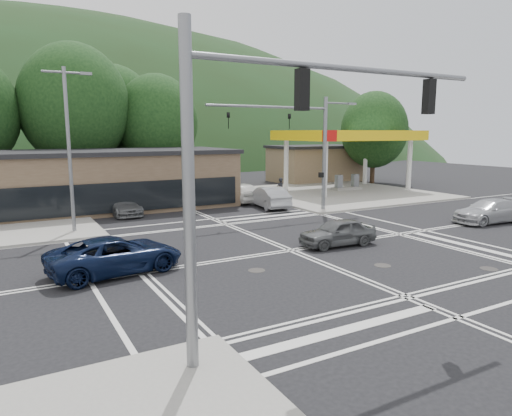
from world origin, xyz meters
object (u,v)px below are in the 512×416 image
car_grey_center (338,232)px  pedestrian (280,189)px  car_silver_east (489,211)px  car_queue_a (268,197)px  car_blue_west (116,255)px  car_northbound (122,205)px  car_queue_b (241,192)px

car_grey_center → pedestrian: 14.09m
car_silver_east → car_grey_center: bearing=-84.4°
car_queue_a → pedestrian: (2.00, 1.51, 0.29)m
car_blue_west → car_northbound: car_blue_west is taller
car_silver_east → car_queue_b: bearing=-141.6°
car_blue_west → car_grey_center: bearing=-102.8°
car_blue_west → car_northbound: 13.54m
car_silver_east → pedestrian: bearing=-146.0°
car_grey_center → car_northbound: 15.78m
car_grey_center → car_silver_east: size_ratio=0.79×
car_blue_west → car_queue_a: car_queue_a is taller
car_queue_b → car_northbound: 9.80m
car_blue_west → car_queue_b: (12.99, 14.26, 0.08)m
car_grey_center → car_silver_east: (12.06, -0.00, 0.05)m
car_blue_west → car_queue_a: (13.55, 10.89, 0.06)m
car_blue_west → car_silver_east: 22.70m
car_blue_west → car_queue_a: 17.38m
car_grey_center → car_queue_a: (2.93, 11.69, 0.12)m
car_queue_a → car_northbound: (-10.30, 2.26, -0.14)m
car_grey_center → car_queue_a: car_queue_a is taller
car_grey_center → car_queue_a: 12.05m
car_blue_west → car_queue_a: bearing=-59.7°
car_grey_center → car_queue_b: 15.25m
car_queue_b → car_northbound: size_ratio=1.06×
car_silver_east → car_queue_a: 14.83m
car_blue_west → pedestrian: (15.55, 12.40, 0.35)m
car_queue_b → pedestrian: (2.57, -1.87, 0.27)m
car_northbound → car_silver_east: bearing=-40.0°
car_silver_east → car_queue_a: size_ratio=1.03×
pedestrian → car_silver_east: bearing=106.3°
car_grey_center → car_northbound: bearing=-148.1°
car_grey_center → pedestrian: bearing=163.6°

